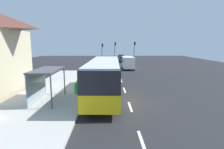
{
  "coord_description": "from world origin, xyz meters",
  "views": [
    {
      "loc": [
        -1.31,
        -14.16,
        4.59
      ],
      "look_at": [
        -1.0,
        4.67,
        1.5
      ],
      "focal_mm": 29.75,
      "sensor_mm": 36.0,
      "label": 1
    }
  ],
  "objects_px": {
    "sedan_far": "(121,57)",
    "recycling_bin_orange": "(80,85)",
    "recycling_bin_yellow": "(78,86)",
    "traffic_light_median": "(115,48)",
    "traffic_light_near_side": "(135,48)",
    "bus_shelter": "(43,77)",
    "white_van": "(128,62)",
    "recycling_bin_green": "(77,88)",
    "recycling_bin_blue": "(81,83)",
    "bus": "(104,76)",
    "sedan_near": "(123,59)",
    "traffic_light_far_side": "(102,49)"
  },
  "relations": [
    {
      "from": "sedan_far",
      "to": "recycling_bin_orange",
      "type": "distance_m",
      "value": 37.82
    },
    {
      "from": "recycling_bin_yellow",
      "to": "traffic_light_median",
      "type": "bearing_deg",
      "value": 82.31
    },
    {
      "from": "traffic_light_near_side",
      "to": "bus_shelter",
      "type": "bearing_deg",
      "value": -108.63
    },
    {
      "from": "white_van",
      "to": "recycling_bin_green",
      "type": "bearing_deg",
      "value": -109.88
    },
    {
      "from": "recycling_bin_blue",
      "to": "bus",
      "type": "bearing_deg",
      "value": -46.54
    },
    {
      "from": "traffic_light_near_side",
      "to": "sedan_far",
      "type": "bearing_deg",
      "value": 120.23
    },
    {
      "from": "sedan_far",
      "to": "recycling_bin_yellow",
      "type": "bearing_deg",
      "value": -99.72
    },
    {
      "from": "recycling_bin_green",
      "to": "traffic_light_near_side",
      "type": "bearing_deg",
      "value": 73.7
    },
    {
      "from": "white_van",
      "to": "recycling_bin_orange",
      "type": "relative_size",
      "value": 5.49
    },
    {
      "from": "sedan_far",
      "to": "recycling_bin_yellow",
      "type": "relative_size",
      "value": 4.65
    },
    {
      "from": "traffic_light_median",
      "to": "traffic_light_near_side",
      "type": "bearing_deg",
      "value": -17.42
    },
    {
      "from": "recycling_bin_blue",
      "to": "recycling_bin_orange",
      "type": "bearing_deg",
      "value": -90.0
    },
    {
      "from": "bus",
      "to": "recycling_bin_yellow",
      "type": "bearing_deg",
      "value": 153.77
    },
    {
      "from": "recycling_bin_orange",
      "to": "traffic_light_median",
      "type": "height_order",
      "value": "traffic_light_median"
    },
    {
      "from": "bus",
      "to": "white_van",
      "type": "bearing_deg",
      "value": 77.89
    },
    {
      "from": "sedan_near",
      "to": "traffic_light_near_side",
      "type": "bearing_deg",
      "value": 25.19
    },
    {
      "from": "recycling_bin_green",
      "to": "recycling_bin_yellow",
      "type": "height_order",
      "value": "same"
    },
    {
      "from": "white_van",
      "to": "sedan_far",
      "type": "height_order",
      "value": "white_van"
    },
    {
      "from": "sedan_near",
      "to": "recycling_bin_orange",
      "type": "bearing_deg",
      "value": -102.12
    },
    {
      "from": "bus_shelter",
      "to": "traffic_light_near_side",
      "type": "bearing_deg",
      "value": 71.37
    },
    {
      "from": "white_van",
      "to": "recycling_bin_orange",
      "type": "bearing_deg",
      "value": -111.44
    },
    {
      "from": "sedan_near",
      "to": "traffic_light_near_side",
      "type": "distance_m",
      "value": 4.43
    },
    {
      "from": "sedan_far",
      "to": "recycling_bin_blue",
      "type": "relative_size",
      "value": 4.65
    },
    {
      "from": "recycling_bin_yellow",
      "to": "bus_shelter",
      "type": "height_order",
      "value": "bus_shelter"
    },
    {
      "from": "traffic_light_near_side",
      "to": "traffic_light_far_side",
      "type": "xyz_separation_m",
      "value": [
        -8.6,
        0.8,
        -0.26
      ]
    },
    {
      "from": "recycling_bin_blue",
      "to": "traffic_light_median",
      "type": "xyz_separation_m",
      "value": [
        4.6,
        32.67,
        2.77
      ]
    },
    {
      "from": "recycling_bin_orange",
      "to": "traffic_light_far_side",
      "type": "height_order",
      "value": "traffic_light_far_side"
    },
    {
      "from": "recycling_bin_green",
      "to": "recycling_bin_yellow",
      "type": "distance_m",
      "value": 0.7
    },
    {
      "from": "recycling_bin_green",
      "to": "recycling_bin_orange",
      "type": "height_order",
      "value": "same"
    },
    {
      "from": "recycling_bin_orange",
      "to": "traffic_light_far_side",
      "type": "xyz_separation_m",
      "value": [
        1.1,
        32.57,
        2.55
      ]
    },
    {
      "from": "white_van",
      "to": "sedan_near",
      "type": "distance_m",
      "value": 13.98
    },
    {
      "from": "bus",
      "to": "recycling_bin_green",
      "type": "distance_m",
      "value": 2.81
    },
    {
      "from": "sedan_far",
      "to": "traffic_light_far_side",
      "type": "xyz_separation_m",
      "value": [
        -5.4,
        -4.69,
        2.41
      ]
    },
    {
      "from": "white_van",
      "to": "traffic_light_median",
      "type": "height_order",
      "value": "traffic_light_median"
    },
    {
      "from": "sedan_far",
      "to": "bus_shelter",
      "type": "xyz_separation_m",
      "value": [
        -8.71,
        -40.81,
        1.31
      ]
    },
    {
      "from": "white_van",
      "to": "traffic_light_near_side",
      "type": "xyz_separation_m",
      "value": [
        3.3,
        15.47,
        2.12
      ]
    },
    {
      "from": "recycling_bin_orange",
      "to": "traffic_light_median",
      "type": "bearing_deg",
      "value": 82.16
    },
    {
      "from": "sedan_near",
      "to": "recycling_bin_yellow",
      "type": "xyz_separation_m",
      "value": [
        -6.5,
        -30.96,
        -0.14
      ]
    },
    {
      "from": "sedan_far",
      "to": "traffic_light_far_side",
      "type": "height_order",
      "value": "traffic_light_far_side"
    },
    {
      "from": "sedan_far",
      "to": "white_van",
      "type": "bearing_deg",
      "value": -90.27
    },
    {
      "from": "traffic_light_median",
      "to": "recycling_bin_orange",
      "type": "bearing_deg",
      "value": -97.84
    },
    {
      "from": "sedan_far",
      "to": "bus_shelter",
      "type": "height_order",
      "value": "bus_shelter"
    },
    {
      "from": "traffic_light_near_side",
      "to": "traffic_light_median",
      "type": "bearing_deg",
      "value": 162.58
    },
    {
      "from": "white_van",
      "to": "sedan_near",
      "type": "relative_size",
      "value": 1.17
    },
    {
      "from": "white_van",
      "to": "bus_shelter",
      "type": "distance_m",
      "value": 21.65
    },
    {
      "from": "bus",
      "to": "recycling_bin_blue",
      "type": "relative_size",
      "value": 11.66
    },
    {
      "from": "sedan_far",
      "to": "traffic_light_near_side",
      "type": "relative_size",
      "value": 0.85
    },
    {
      "from": "recycling_bin_orange",
      "to": "bus_shelter",
      "type": "xyz_separation_m",
      "value": [
        -2.21,
        -3.55,
        1.44
      ]
    },
    {
      "from": "traffic_light_far_side",
      "to": "traffic_light_near_side",
      "type": "bearing_deg",
      "value": -5.32
    },
    {
      "from": "white_van",
      "to": "recycling_bin_blue",
      "type": "relative_size",
      "value": 5.49
    }
  ]
}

